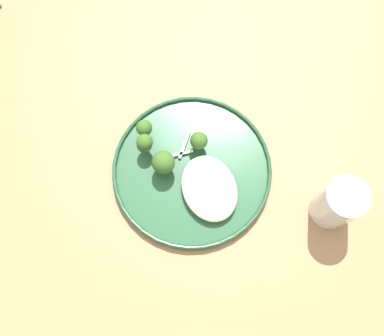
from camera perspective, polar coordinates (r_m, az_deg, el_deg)
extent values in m
plane|color=#665B51|center=(1.51, 1.87, -9.44)|extent=(6.00, 6.00, 0.00)
cube|color=#9E754C|center=(0.80, 3.48, -2.24)|extent=(1.40, 1.00, 0.04)
cube|color=olive|center=(1.44, -24.18, 11.84)|extent=(0.06, 0.06, 0.70)
cylinder|color=#235133|center=(0.78, 0.00, -0.33)|extent=(0.29, 0.29, 0.01)
torus|color=#204B2E|center=(0.77, 0.00, -0.14)|extent=(0.29, 0.29, 0.01)
ellipsoid|color=beige|center=(0.75, 2.33, -2.71)|extent=(0.12, 0.10, 0.03)
cylinder|color=#DBB77A|center=(0.77, 1.27, 0.01)|extent=(0.02, 0.02, 0.01)
cylinder|color=#8E774F|center=(0.76, 1.28, 0.15)|extent=(0.02, 0.02, 0.00)
cylinder|color=#DBB77A|center=(0.76, 2.53, -3.06)|extent=(0.04, 0.04, 0.01)
cylinder|color=#8E774F|center=(0.75, 2.55, -2.92)|extent=(0.03, 0.03, 0.00)
cylinder|color=#E5C689|center=(0.75, 4.77, -3.79)|extent=(0.03, 0.03, 0.01)
cylinder|color=#958159|center=(0.75, 4.82, -3.64)|extent=(0.03, 0.03, 0.00)
cylinder|color=#E5C689|center=(0.76, 3.89, -1.55)|extent=(0.03, 0.03, 0.01)
cylinder|color=#958159|center=(0.76, 3.93, -1.40)|extent=(0.02, 0.02, 0.00)
cylinder|color=#7A994C|center=(0.78, 0.91, 3.13)|extent=(0.01, 0.01, 0.02)
sphere|color=#386023|center=(0.76, 0.93, 3.67)|extent=(0.03, 0.03, 0.03)
cylinder|color=#89A356|center=(0.79, -6.24, 4.74)|extent=(0.02, 0.02, 0.02)
sphere|color=#386023|center=(0.77, -6.41, 5.35)|extent=(0.03, 0.03, 0.03)
cylinder|color=#7A994C|center=(0.77, -3.72, 0.16)|extent=(0.02, 0.02, 0.02)
sphere|color=#386023|center=(0.75, -3.84, 0.75)|extent=(0.04, 0.04, 0.04)
cylinder|color=#7A994C|center=(0.78, -6.15, 2.84)|extent=(0.02, 0.02, 0.03)
sphere|color=#386023|center=(0.76, -6.34, 3.46)|extent=(0.03, 0.03, 0.03)
cube|color=silver|center=(0.78, -1.87, 1.84)|extent=(0.01, 0.06, 0.00)
cube|color=silver|center=(0.79, -1.00, 3.16)|extent=(0.05, 0.04, 0.00)
cylinder|color=silver|center=(0.76, 18.89, -4.48)|extent=(0.07, 0.07, 0.11)
cylinder|color=silver|center=(0.78, 18.39, -4.85)|extent=(0.06, 0.06, 0.06)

